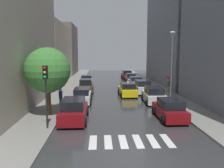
% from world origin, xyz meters
% --- Properties ---
extents(ground_plane, '(28.00, 72.00, 0.04)m').
position_xyz_m(ground_plane, '(0.00, 24.00, -0.02)').
color(ground_plane, '#303033').
extents(sidewalk_left, '(3.00, 72.00, 0.15)m').
position_xyz_m(sidewalk_left, '(-6.50, 24.00, 0.07)').
color(sidewalk_left, gray).
rests_on(sidewalk_left, ground).
extents(sidewalk_right, '(3.00, 72.00, 0.15)m').
position_xyz_m(sidewalk_right, '(6.50, 24.00, 0.07)').
color(sidewalk_right, gray).
rests_on(sidewalk_right, ground).
extents(crosswalk_stripes, '(4.95, 2.20, 0.01)m').
position_xyz_m(crosswalk_stripes, '(0.00, 1.86, 0.01)').
color(crosswalk_stripes, silver).
rests_on(crosswalk_stripes, ground).
extents(building_left_near, '(6.00, 19.86, 18.85)m').
position_xyz_m(building_left_near, '(-11.00, 11.43, 9.42)').
color(building_left_near, '#9E9384').
rests_on(building_left_near, ground).
extents(building_left_mid, '(6.00, 19.36, 10.27)m').
position_xyz_m(building_left_mid, '(-11.00, 31.25, 5.14)').
color(building_left_mid, '#B2A38C').
rests_on(building_left_mid, ground).
extents(building_left_far, '(6.00, 13.89, 12.14)m').
position_xyz_m(building_left_far, '(-11.00, 48.14, 6.07)').
color(building_left_far, '#564C47').
rests_on(building_left_far, ground).
extents(building_right_mid, '(6.00, 19.10, 23.05)m').
position_xyz_m(building_right_mid, '(11.00, 27.34, 11.53)').
color(building_right_mid, slate).
rests_on(building_right_mid, ground).
extents(parked_car_left_nearest, '(2.15, 4.65, 1.79)m').
position_xyz_m(parked_car_left_nearest, '(-3.85, 6.24, 0.83)').
color(parked_car_left_nearest, maroon).
rests_on(parked_car_left_nearest, ground).
extents(parked_car_left_second, '(2.00, 4.42, 1.59)m').
position_xyz_m(parked_car_left_second, '(-3.73, 12.94, 0.75)').
color(parked_car_left_second, silver).
rests_on(parked_car_left_second, ground).
extents(parked_car_left_third, '(2.13, 4.43, 1.81)m').
position_xyz_m(parked_car_left_third, '(-3.71, 19.72, 0.84)').
color(parked_car_left_third, brown).
rests_on(parked_car_left_third, ground).
extents(parked_car_left_fourth, '(2.18, 4.18, 1.79)m').
position_xyz_m(parked_car_left_fourth, '(-3.95, 25.13, 0.83)').
color(parked_car_left_fourth, silver).
rests_on(parked_car_left_fourth, ground).
extents(parked_car_right_nearest, '(2.07, 4.34, 1.64)m').
position_xyz_m(parked_car_right_nearest, '(3.74, 6.39, 0.77)').
color(parked_car_right_nearest, maroon).
rests_on(parked_car_right_nearest, ground).
extents(parked_car_right_second, '(2.24, 4.54, 1.71)m').
position_xyz_m(parked_car_right_second, '(3.90, 12.57, 0.80)').
color(parked_car_right_second, silver).
rests_on(parked_car_right_second, ground).
extents(parked_car_right_third, '(2.26, 4.37, 1.74)m').
position_xyz_m(parked_car_right_third, '(3.75, 18.48, 0.81)').
color(parked_car_right_third, silver).
rests_on(parked_car_right_third, ground).
extents(parked_car_right_fourth, '(2.07, 4.23, 1.60)m').
position_xyz_m(parked_car_right_fourth, '(3.77, 24.56, 0.75)').
color(parked_car_right_fourth, silver).
rests_on(parked_car_right_fourth, ground).
extents(parked_car_right_fifth, '(1.99, 4.23, 1.56)m').
position_xyz_m(parked_car_right_fifth, '(3.85, 30.82, 0.73)').
color(parked_car_right_fifth, brown).
rests_on(parked_car_right_fifth, ground).
extents(parked_car_right_sixth, '(2.19, 4.18, 1.71)m').
position_xyz_m(parked_car_right_sixth, '(3.79, 36.28, 0.80)').
color(parked_car_right_sixth, maroon).
rests_on(parked_car_right_sixth, ground).
extents(taxi_midroad, '(2.16, 4.48, 1.81)m').
position_xyz_m(taxi_midroad, '(1.59, 16.75, 0.76)').
color(taxi_midroad, yellow).
rests_on(taxi_midroad, ground).
extents(pedestrian_foreground, '(1.11, 1.11, 2.06)m').
position_xyz_m(pedestrian_foreground, '(7.00, 17.53, 1.69)').
color(pedestrian_foreground, gray).
rests_on(pedestrian_foreground, sidewalk_right).
extents(pedestrian_near_tree, '(0.95, 0.95, 2.07)m').
position_xyz_m(pedestrian_near_tree, '(-5.59, 10.62, 1.62)').
color(pedestrian_near_tree, '#38513D').
rests_on(pedestrian_near_tree, sidewalk_left).
extents(street_tree_left, '(3.71, 3.71, 5.59)m').
position_xyz_m(street_tree_left, '(-6.06, 7.66, 3.88)').
color(street_tree_left, '#513823').
rests_on(street_tree_left, sidewalk_left).
extents(traffic_light_left_corner, '(0.30, 0.42, 4.30)m').
position_xyz_m(traffic_light_left_corner, '(-5.45, 4.19, 3.29)').
color(traffic_light_left_corner, black).
rests_on(traffic_light_left_corner, sidewalk_left).
extents(lamp_post_right, '(0.60, 0.28, 7.31)m').
position_xyz_m(lamp_post_right, '(5.55, 12.05, 4.34)').
color(lamp_post_right, '#595B60').
rests_on(lamp_post_right, sidewalk_right).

